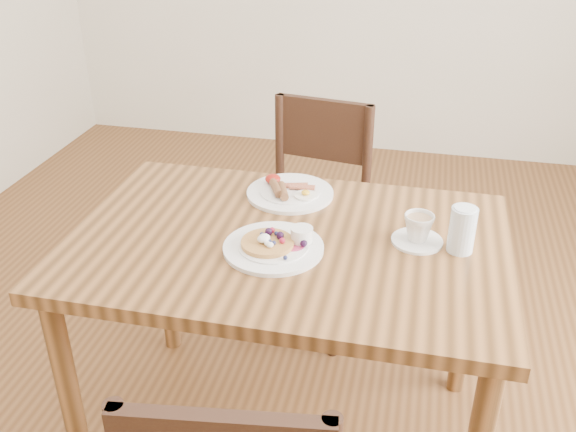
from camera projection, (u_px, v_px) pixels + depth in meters
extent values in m
plane|color=brown|center=(288.00, 432.00, 2.13)|extent=(5.00, 5.00, 0.00)
cube|color=brown|center=(288.00, 244.00, 1.78)|extent=(1.20, 0.80, 0.04)
cylinder|color=brown|center=(70.00, 400.00, 1.77)|extent=(0.06, 0.06, 0.71)
cylinder|color=brown|center=(468.00, 307.00, 2.14)|extent=(0.06, 0.06, 0.71)
cylinder|color=brown|center=(165.00, 268.00, 2.35)|extent=(0.06, 0.06, 0.71)
cube|color=#301E11|center=(306.00, 222.00, 2.46)|extent=(0.48, 0.48, 0.04)
cylinder|color=#301E11|center=(246.00, 288.00, 2.48)|extent=(0.04, 0.04, 0.43)
cylinder|color=#301E11|center=(334.00, 308.00, 2.37)|extent=(0.04, 0.04, 0.43)
cylinder|color=#301E11|center=(280.00, 243.00, 2.78)|extent=(0.04, 0.04, 0.43)
cylinder|color=#301E11|center=(361.00, 259.00, 2.66)|extent=(0.04, 0.04, 0.43)
cylinder|color=#301E11|center=(367.00, 160.00, 2.44)|extent=(0.04, 0.04, 0.43)
cylinder|color=#301E11|center=(280.00, 147.00, 2.56)|extent=(0.04, 0.04, 0.43)
cube|color=#301E11|center=(324.00, 129.00, 2.46)|extent=(0.38, 0.09, 0.24)
cylinder|color=white|center=(273.00, 248.00, 1.71)|extent=(0.27, 0.27, 0.01)
cylinder|color=white|center=(273.00, 245.00, 1.71)|extent=(0.19, 0.19, 0.01)
cylinder|color=#B22D59|center=(293.00, 245.00, 1.71)|extent=(0.07, 0.07, 0.00)
cylinder|color=#C68C47|center=(267.00, 243.00, 1.70)|extent=(0.14, 0.14, 0.01)
ellipsoid|color=white|center=(265.00, 238.00, 1.69)|extent=(0.03, 0.03, 0.02)
ellipsoid|color=white|center=(268.00, 245.00, 1.67)|extent=(0.02, 0.02, 0.01)
cylinder|color=white|center=(302.00, 234.00, 1.71)|extent=(0.06, 0.06, 0.04)
cylinder|color=#591E07|center=(302.00, 229.00, 1.71)|extent=(0.05, 0.05, 0.00)
sphere|color=black|center=(280.00, 236.00, 1.70)|extent=(0.02, 0.02, 0.02)
sphere|color=#1E234C|center=(282.00, 235.00, 1.72)|extent=(0.01, 0.01, 0.01)
sphere|color=#1E234C|center=(279.00, 231.00, 1.74)|extent=(0.01, 0.01, 0.01)
sphere|color=#B21938|center=(272.00, 232.00, 1.72)|extent=(0.02, 0.02, 0.02)
sphere|color=black|center=(266.00, 232.00, 1.72)|extent=(0.02, 0.02, 0.02)
sphere|color=#1E234C|center=(259.00, 235.00, 1.71)|extent=(0.01, 0.01, 0.01)
sphere|color=black|center=(265.00, 237.00, 1.70)|extent=(0.02, 0.02, 0.02)
sphere|color=#1E234C|center=(267.00, 241.00, 1.69)|extent=(0.01, 0.01, 0.01)
sphere|color=#1E234C|center=(273.00, 244.00, 1.68)|extent=(0.01, 0.01, 0.01)
sphere|color=#B21938|center=(277.00, 239.00, 1.69)|extent=(0.02, 0.02, 0.02)
sphere|color=#1E234C|center=(294.00, 254.00, 1.65)|extent=(0.01, 0.01, 0.01)
sphere|color=#B21938|center=(302.00, 248.00, 1.68)|extent=(0.01, 0.01, 0.01)
sphere|color=black|center=(303.00, 239.00, 1.71)|extent=(0.02, 0.02, 0.02)
sphere|color=#1E234C|center=(297.00, 233.00, 1.75)|extent=(0.01, 0.01, 0.01)
cylinder|color=white|center=(290.00, 193.00, 2.00)|extent=(0.27, 0.27, 0.01)
cylinder|color=white|center=(290.00, 191.00, 1.99)|extent=(0.19, 0.19, 0.01)
cylinder|color=brown|center=(276.00, 188.00, 1.98)|extent=(0.06, 0.10, 0.03)
cylinder|color=brown|center=(283.00, 191.00, 1.96)|extent=(0.06, 0.10, 0.03)
cube|color=maroon|center=(295.00, 185.00, 2.01)|extent=(0.08, 0.04, 0.01)
cube|color=maroon|center=(302.00, 187.00, 1.99)|extent=(0.08, 0.03, 0.01)
cylinder|color=white|center=(306.00, 195.00, 1.95)|extent=(0.07, 0.07, 0.00)
ellipsoid|color=yellow|center=(306.00, 192.00, 1.95)|extent=(0.03, 0.03, 0.01)
ellipsoid|color=#A5190F|center=(273.00, 179.00, 2.03)|extent=(0.05, 0.05, 0.03)
cylinder|color=white|center=(417.00, 241.00, 1.75)|extent=(0.14, 0.14, 0.01)
imported|color=white|center=(418.00, 227.00, 1.73)|extent=(0.10, 0.10, 0.08)
cylinder|color=tan|center=(419.00, 219.00, 1.71)|extent=(0.07, 0.07, 0.00)
cylinder|color=silver|center=(462.00, 230.00, 1.68)|extent=(0.07, 0.07, 0.13)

